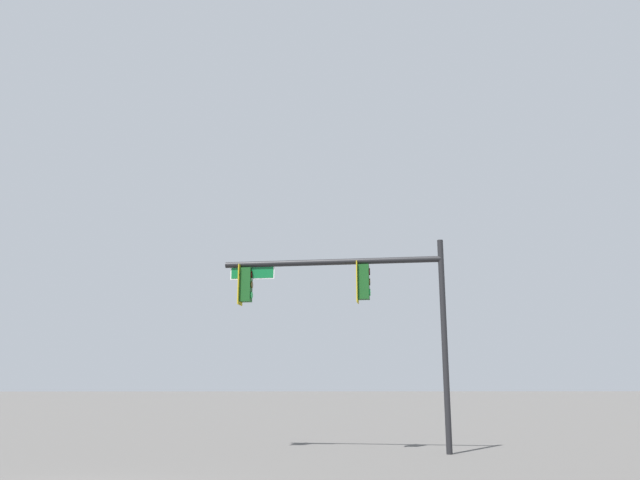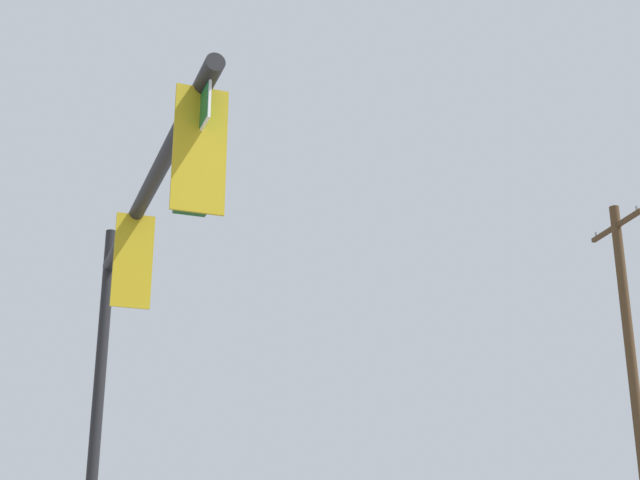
# 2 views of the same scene
# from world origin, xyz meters

# --- Properties ---
(signal_pole_near) EXTENTS (6.92, 1.55, 6.39)m
(signal_pole_near) POSITION_xyz_m (-5.93, -7.91, 4.86)
(signal_pole_near) COLOR black
(signal_pole_near) RESTS_ON ground_plane
(utility_pole) EXTENTS (2.56, 1.00, 10.81)m
(utility_pole) POSITION_xyz_m (-11.57, 8.36, 5.62)
(utility_pole) COLOR #47331E
(utility_pole) RESTS_ON ground_plane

